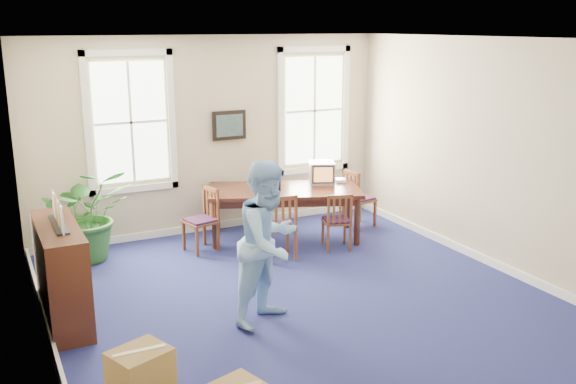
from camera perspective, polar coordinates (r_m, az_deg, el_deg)
name	(u,v)px	position (r m, az deg, el deg)	size (l,w,h in m)	color
floor	(302,300)	(8.18, 1.24, -9.54)	(6.50, 6.50, 0.00)	navy
ceiling	(303,39)	(7.47, 1.38, 13.47)	(6.50, 6.50, 0.00)	white
wall_back	(211,135)	(10.60, -6.85, 5.03)	(6.50, 6.50, 0.00)	#BBAC8C
wall_front	(501,264)	(5.13, 18.39, -6.13)	(6.50, 6.50, 0.00)	#BBAC8C
wall_left	(36,207)	(6.86, -21.52, -1.21)	(6.50, 6.50, 0.00)	#BBAC8C
wall_right	(493,154)	(9.41, 17.77, 3.21)	(6.50, 6.50, 0.00)	#BBAC8C
baseboard_back	(214,225)	(10.93, -6.56, -2.97)	(6.00, 0.04, 0.12)	white
baseboard_left	(53,346)	(7.41, -20.15, -12.72)	(0.04, 6.50, 0.12)	white
baseboard_right	(483,258)	(9.79, 16.94, -5.66)	(0.04, 6.50, 0.12)	white
window_left	(131,122)	(10.18, -13.81, 6.03)	(1.40, 0.12, 2.20)	white
window_right	(314,110)	(11.30, 2.32, 7.26)	(1.40, 0.12, 2.20)	white
wall_picture	(229,125)	(10.63, -5.26, 5.92)	(0.58, 0.06, 0.48)	black
conference_table	(285,213)	(10.33, -0.31, -1.89)	(2.40, 1.09, 0.82)	#462015
crt_tv	(322,173)	(10.55, 3.03, 1.74)	(0.39, 0.43, 0.36)	#B7B7BC
game_console	(341,180)	(10.70, 4.70, 1.05)	(0.16, 0.20, 0.05)	white
equipment_bag	(267,184)	(10.14, -1.84, 0.75)	(0.39, 0.25, 0.20)	black
chair_near_left	(279,226)	(9.40, -0.82, -3.02)	(0.45, 0.45, 1.00)	brown
chair_near_right	(337,220)	(9.85, 4.36, -2.51)	(0.41, 0.41, 0.90)	brown
chair_end_left	(200,220)	(9.80, -7.81, -2.51)	(0.43, 0.43, 0.97)	brown
chair_end_right	(359,198)	(10.98, 6.37, -0.55)	(0.44, 0.44, 0.98)	brown
man	(269,243)	(7.31, -1.69, -4.52)	(0.93, 0.72, 1.91)	#93C7FA
credenza	(61,271)	(7.87, -19.52, -6.62)	(0.44, 1.55, 1.22)	#462015
brochure_rack	(57,205)	(7.64, -19.86, -1.12)	(0.14, 0.77, 0.34)	#99999E
potted_plant	(88,214)	(9.74, -17.38, -1.88)	(1.24, 1.08, 1.39)	#255B21
cardboard_boxes	(161,377)	(5.90, -11.23, -15.83)	(1.35, 1.35, 0.77)	#A38044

